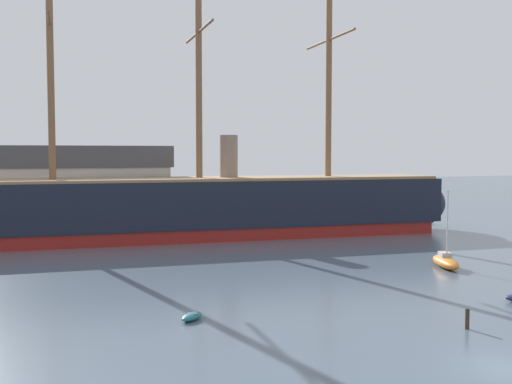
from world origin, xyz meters
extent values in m
plane|color=#4C5B6B|center=(0.00, 0.00, 0.00)|extent=(400.00, 400.00, 0.00)
cube|color=maroon|center=(-1.70, 49.68, 0.76)|extent=(58.82, 12.00, 1.52)
cube|color=black|center=(-1.70, 49.68, 4.24)|extent=(61.27, 12.50, 5.43)
ellipsoid|color=black|center=(26.25, 48.12, 3.48)|extent=(11.39, 8.81, 6.96)
cube|color=#9E7F5B|center=(-1.70, 49.68, 7.12)|extent=(60.02, 11.71, 0.33)
cylinder|color=brown|center=(-18.41, 50.61, 21.08)|extent=(0.76, 0.76, 28.26)
cylinder|color=brown|center=(-18.41, 50.61, 24.47)|extent=(1.12, 14.60, 0.30)
cylinder|color=brown|center=(-1.70, 49.68, 21.08)|extent=(0.76, 0.76, 28.26)
cylinder|color=brown|center=(-1.70, 49.68, 24.47)|extent=(1.12, 14.60, 0.30)
cylinder|color=brown|center=(15.01, 48.74, 21.08)|extent=(0.76, 0.76, 28.26)
cylinder|color=brown|center=(15.01, 48.74, 24.47)|extent=(1.12, 14.60, 0.30)
cylinder|color=gray|center=(1.95, 49.47, 9.67)|extent=(2.17, 2.17, 5.43)
ellipsoid|color=#236670|center=(-11.98, 13.77, 0.23)|extent=(1.96, 1.94, 0.45)
cube|color=#4C4C51|center=(-11.98, 13.77, 0.40)|extent=(0.62, 0.63, 0.07)
ellipsoid|color=orange|center=(13.75, 23.03, 0.51)|extent=(3.24, 5.61, 1.02)
cube|color=#B2ADA3|center=(13.84, 23.28, 1.09)|extent=(1.27, 1.56, 0.54)
cylinder|color=silver|center=(13.66, 22.78, 3.91)|extent=(0.13, 0.13, 6.18)
ellipsoid|color=orange|center=(32.23, 53.30, 0.40)|extent=(3.58, 1.80, 0.80)
cube|color=#4C4C51|center=(32.47, 53.33, 1.05)|extent=(1.15, 1.04, 0.80)
ellipsoid|color=gray|center=(2.29, 63.30, 0.26)|extent=(2.23, 1.09, 0.51)
cube|color=#4C4C51|center=(2.29, 63.30, 0.45)|extent=(0.25, 0.82, 0.08)
cylinder|color=#382B1E|center=(2.59, 6.28, 0.60)|extent=(0.25, 0.25, 1.21)
camera|label=1|loc=(-21.50, -23.27, 10.29)|focal=44.17mm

